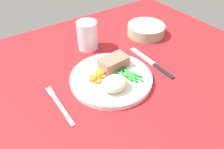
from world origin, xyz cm
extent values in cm
cube|color=red|center=(0.00, 0.00, 1.00)|extent=(120.00, 90.00, 2.00)
cylinder|color=white|center=(3.49, -0.48, 2.80)|extent=(25.01, 25.01, 1.60)
cube|color=#A86B56|center=(6.87, 3.46, 5.31)|extent=(9.18, 5.83, 3.43)
ellipsoid|color=beige|center=(1.24, -4.98, 5.48)|extent=(7.84, 6.43, 3.77)
cylinder|color=orange|center=(1.21, 2.34, 4.23)|extent=(2.53, 2.53, 1.27)
cylinder|color=orange|center=(0.49, 1.97, 4.12)|extent=(1.93, 1.93, 1.03)
cylinder|color=orange|center=(-2.06, 1.56, 4.24)|extent=(2.40, 2.40, 1.27)
cylinder|color=orange|center=(-1.09, 0.91, 4.03)|extent=(1.94, 1.94, 0.85)
cylinder|color=orange|center=(1.07, 1.07, 4.03)|extent=(1.91, 1.91, 0.86)
cylinder|color=orange|center=(1.58, 3.06, 4.24)|extent=(2.31, 2.31, 1.28)
cylinder|color=orange|center=(1.29, 3.42, 4.08)|extent=(2.05, 2.05, 0.95)
cylinder|color=orange|center=(-1.17, 0.16, 4.00)|extent=(2.09, 2.09, 0.81)
cylinder|color=#2D8C38|center=(6.78, -2.08, 4.02)|extent=(4.10, 6.92, 0.84)
cylinder|color=#2D8C38|center=(9.09, -2.24, 4.02)|extent=(3.76, 7.25, 0.84)
cylinder|color=#2D8C38|center=(6.63, -3.78, 3.90)|extent=(3.87, 6.13, 0.61)
cylinder|color=#2D8C38|center=(8.29, -2.04, 3.98)|extent=(3.34, 7.12, 0.76)
cylinder|color=#2D8C38|center=(6.77, -0.99, 4.04)|extent=(3.06, 5.44, 0.87)
cylinder|color=#2D8C38|center=(8.32, -3.97, 4.03)|extent=(1.75, 5.78, 0.85)
cylinder|color=#2D8C38|center=(8.88, -4.28, 4.00)|extent=(2.28, 6.31, 0.79)
cube|color=silver|center=(-13.92, -2.48, 2.20)|extent=(1.00, 13.00, 0.40)
cube|color=silver|center=(-14.52, 5.82, 2.20)|extent=(0.24, 3.60, 0.40)
cube|color=silver|center=(-14.12, 5.82, 2.20)|extent=(0.24, 3.60, 0.40)
cube|color=silver|center=(-13.72, 5.82, 2.20)|extent=(0.24, 3.60, 0.40)
cube|color=silver|center=(-13.32, 5.82, 2.20)|extent=(0.24, 3.60, 0.40)
cube|color=black|center=(19.74, -5.98, 2.20)|extent=(1.30, 9.00, 0.64)
cube|color=silver|center=(19.74, 4.02, 2.20)|extent=(1.70, 12.00, 0.40)
cylinder|color=silver|center=(6.97, 20.06, 7.16)|extent=(7.29, 7.29, 10.31)
cylinder|color=silver|center=(6.97, 20.06, 5.21)|extent=(6.70, 6.70, 6.41)
cylinder|color=#99B28C|center=(31.15, 15.51, 4.08)|extent=(14.86, 14.86, 4.16)
cylinder|color=#B24C3F|center=(31.15, 15.51, 5.02)|extent=(12.63, 12.63, 2.29)
camera|label=1|loc=(-25.04, -41.85, 46.40)|focal=35.06mm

